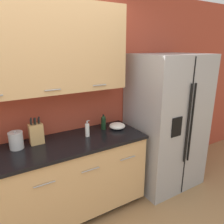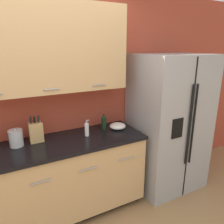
% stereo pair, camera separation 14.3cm
% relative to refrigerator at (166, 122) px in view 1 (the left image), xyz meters
% --- Properties ---
extents(wall_back, '(10.00, 0.39, 2.60)m').
position_rel_refrigerator_xyz_m(wall_back, '(-1.64, 0.36, 0.55)').
color(wall_back, '#AD422D').
rests_on(wall_back, ground_plane).
extents(counter_unit, '(1.98, 0.64, 0.93)m').
position_rel_refrigerator_xyz_m(counter_unit, '(-1.53, 0.07, -0.45)').
color(counter_unit, black).
rests_on(counter_unit, ground_plane).
extents(refrigerator, '(0.95, 0.78, 1.84)m').
position_rel_refrigerator_xyz_m(refrigerator, '(0.00, 0.00, 0.00)').
color(refrigerator, '#9E9EA0').
rests_on(refrigerator, ground_plane).
extents(knife_block, '(0.14, 0.10, 0.30)m').
position_rel_refrigerator_xyz_m(knife_block, '(-1.70, 0.20, 0.13)').
color(knife_block, tan).
rests_on(knife_block, counter_unit).
extents(soap_dispenser, '(0.05, 0.05, 0.19)m').
position_rel_refrigerator_xyz_m(soap_dispenser, '(-1.16, 0.09, 0.09)').
color(soap_dispenser, white).
rests_on(soap_dispenser, counter_unit).
extents(oil_bottle, '(0.06, 0.06, 0.19)m').
position_rel_refrigerator_xyz_m(oil_bottle, '(-0.89, 0.20, 0.10)').
color(oil_bottle, black).
rests_on(oil_bottle, counter_unit).
extents(steel_canister, '(0.14, 0.14, 0.19)m').
position_rel_refrigerator_xyz_m(steel_canister, '(-1.91, 0.18, 0.10)').
color(steel_canister, '#B7B7BA').
rests_on(steel_canister, counter_unit).
extents(mixing_bowl, '(0.20, 0.20, 0.07)m').
position_rel_refrigerator_xyz_m(mixing_bowl, '(-0.73, 0.12, 0.05)').
color(mixing_bowl, white).
rests_on(mixing_bowl, counter_unit).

